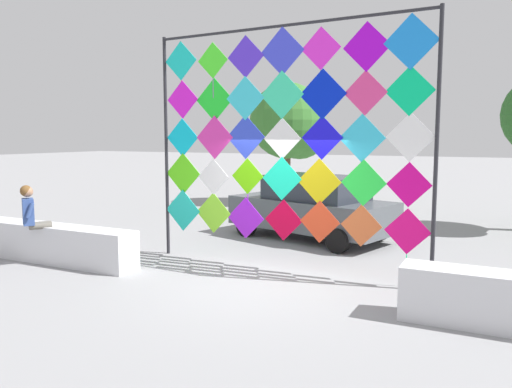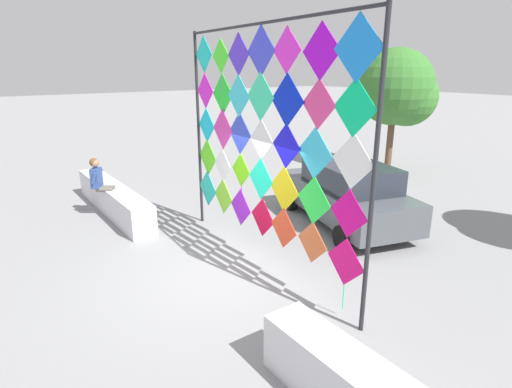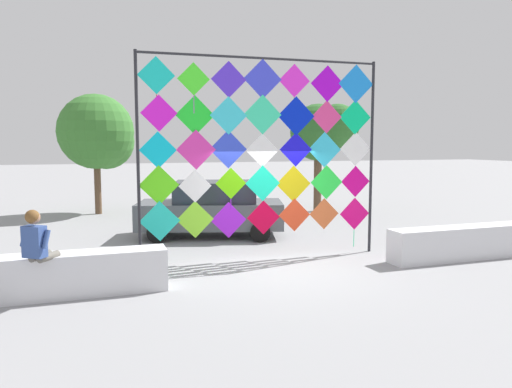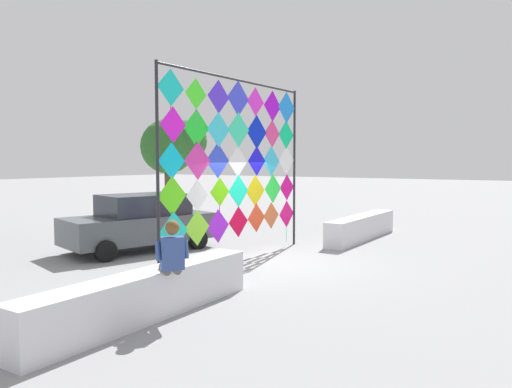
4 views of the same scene
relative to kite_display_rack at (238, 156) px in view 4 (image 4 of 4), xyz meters
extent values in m
plane|color=gray|center=(0.05, -1.04, -2.68)|extent=(120.00, 120.00, 0.00)
cube|color=silver|center=(-4.79, -1.52, -2.29)|extent=(4.67, 0.60, 0.76)
cube|color=silver|center=(4.88, -1.52, -2.29)|extent=(4.67, 0.60, 0.76)
cylinder|color=#232328|center=(-2.77, 0.14, -0.36)|extent=(0.07, 0.07, 4.63)
cylinder|color=#232328|center=(2.78, -0.14, -0.36)|extent=(0.07, 0.07, 4.63)
cylinder|color=#232328|center=(0.01, 0.00, 1.91)|extent=(5.56, 0.33, 0.06)
cube|color=#1ECEBB|center=(-2.34, 0.10, -1.69)|extent=(0.89, 0.06, 0.89)
cube|color=#86E22B|center=(-1.57, 0.07, -1.68)|extent=(0.84, 0.05, 0.84)
cube|color=#951BDB|center=(-0.80, 0.05, -1.73)|extent=(0.83, 0.05, 0.83)
cube|color=red|center=(0.03, 0.02, -1.71)|extent=(0.80, 0.05, 0.80)
cube|color=red|center=(0.79, -0.05, -1.68)|extent=(0.79, 0.05, 0.79)
cube|color=#D45F2F|center=(1.56, -0.06, -1.68)|extent=(0.76, 0.05, 0.76)
cube|color=#E80B70|center=(2.36, -0.11, -1.71)|extent=(0.79, 0.05, 0.79)
cylinder|color=#16E586|center=(2.36, -0.10, -2.32)|extent=(0.02, 0.02, 0.43)
cube|color=#56E516|center=(-2.34, 0.13, -0.90)|extent=(0.88, 0.06, 0.88)
cylinder|color=#A516E5|center=(-2.34, 0.14, -1.57)|extent=(0.02, 0.02, 0.47)
cube|color=white|center=(-1.56, 0.07, -0.94)|extent=(0.74, 0.05, 0.74)
cube|color=#64DA0B|center=(-0.75, 0.03, -0.89)|extent=(0.71, 0.05, 0.71)
cylinder|color=#8D16E5|center=(-0.75, 0.04, -1.37)|extent=(0.02, 0.02, 0.23)
cube|color=#15F2BA|center=(0.00, -0.01, -0.91)|extent=(0.83, 0.05, 0.83)
cube|color=gold|center=(0.76, -0.04, -0.94)|extent=(0.86, 0.05, 0.86)
cube|color=#25E43E|center=(1.59, -0.10, -0.92)|extent=(0.82, 0.05, 0.82)
cube|color=#D7077D|center=(2.36, -0.12, -0.92)|extent=(0.76, 0.05, 0.76)
cube|color=#0AC6E5|center=(-2.34, 0.13, -0.14)|extent=(0.81, 0.05, 0.81)
cube|color=#E02FA1|center=(-1.52, 0.08, -0.13)|extent=(0.88, 0.06, 0.88)
cube|color=blue|center=(-0.80, 0.04, -0.13)|extent=(0.86, 0.05, 0.86)
cube|color=white|center=(0.00, 0.01, -0.16)|extent=(0.78, 0.05, 0.78)
cylinder|color=#16E549|center=(0.00, 0.02, -0.71)|extent=(0.02, 0.02, 0.33)
cube|color=#1511EB|center=(0.81, -0.05, -0.14)|extent=(0.79, 0.05, 0.79)
cube|color=#2FC2E8|center=(1.54, -0.07, -0.14)|extent=(0.84, 0.05, 0.84)
cylinder|color=#E54016|center=(1.54, -0.06, -0.75)|extent=(0.02, 0.02, 0.37)
cube|color=white|center=(2.36, -0.10, -0.12)|extent=(0.82, 0.05, 0.82)
cylinder|color=#B116E5|center=(2.36, -0.09, -0.69)|extent=(0.02, 0.02, 0.31)
cube|color=#E217D8|center=(-2.31, 0.11, 0.65)|extent=(0.79, 0.05, 0.79)
cube|color=#1DDC2B|center=(-1.53, 0.10, 0.62)|extent=(0.87, 0.05, 0.87)
cylinder|color=#E516D6|center=(-1.53, 0.11, -0.04)|extent=(0.02, 0.02, 0.44)
cube|color=#33CFE5|center=(-0.79, 0.02, 0.62)|extent=(0.85, 0.05, 0.85)
cube|color=#34E4A4|center=(0.00, -0.02, 0.65)|extent=(0.90, 0.06, 0.90)
cube|color=#041FCD|center=(0.81, -0.05, 0.64)|extent=(0.91, 0.06, 0.91)
cube|color=#E33783|center=(1.58, -0.07, 0.63)|extent=(0.77, 0.05, 0.77)
cube|color=#07D47C|center=(2.33, -0.10, 0.63)|extent=(0.83, 0.05, 0.83)
cube|color=#15CEC1|center=(-2.35, 0.13, 1.44)|extent=(0.80, 0.05, 0.80)
cylinder|color=red|center=(-2.35, 0.14, 0.89)|extent=(0.02, 0.02, 0.30)
cube|color=#43F529|center=(-1.56, 0.09, 1.39)|extent=(0.71, 0.05, 0.71)
cylinder|color=#CB16E5|center=(-1.56, 0.10, 0.85)|extent=(0.02, 0.02, 0.38)
cube|color=#4D2BDD|center=(-0.78, 0.02, 1.41)|extent=(0.80, 0.05, 0.80)
cylinder|color=#BEE516|center=(-0.78, 0.03, 0.78)|extent=(0.02, 0.02, 0.45)
cube|color=#3740E4|center=(0.00, -0.01, 1.45)|extent=(0.90, 0.06, 0.90)
cube|color=#EC28DA|center=(0.76, -0.04, 1.44)|extent=(0.76, 0.05, 0.76)
cylinder|color=#16E52A|center=(0.76, -0.03, 0.88)|extent=(0.02, 0.02, 0.35)
cube|color=#A309D6|center=(1.59, -0.08, 1.40)|extent=(0.85, 0.05, 0.85)
cube|color=#1881EC|center=(2.32, -0.12, 1.42)|extent=(0.91, 0.06, 0.91)
cylinder|color=#666056|center=(-4.30, -1.65, -2.29)|extent=(0.11, 0.11, 0.76)
cylinder|color=#666056|center=(-4.42, -1.82, -1.88)|extent=(0.35, 0.42, 0.13)
cube|color=navy|center=(-4.26, -1.60, -2.63)|extent=(0.22, 0.25, 0.09)
cylinder|color=#666056|center=(-4.44, -1.55, -2.29)|extent=(0.11, 0.11, 0.76)
cylinder|color=#666056|center=(-4.56, -1.72, -1.88)|extent=(0.35, 0.42, 0.13)
cube|color=navy|center=(-4.40, -1.50, -2.63)|extent=(0.22, 0.25, 0.09)
cube|color=#334C8C|center=(-4.62, -1.94, -1.59)|extent=(0.41, 0.37, 0.52)
sphere|color=#A37556|center=(-4.62, -1.94, -1.19)|extent=(0.22, 0.22, 0.22)
sphere|color=brown|center=(-4.63, -1.95, -1.18)|extent=(0.22, 0.22, 0.22)
cylinder|color=#334C8C|center=(-4.43, -2.05, -1.54)|extent=(0.17, 0.19, 0.31)
cylinder|color=#334C8C|center=(-4.78, -1.79, -1.54)|extent=(0.17, 0.19, 0.31)
cube|color=#4C5156|center=(-0.52, 3.06, -2.03)|extent=(4.44, 2.85, 0.73)
cube|color=#282D38|center=(-0.38, 3.01, -1.37)|extent=(2.65, 2.14, 0.59)
cylinder|color=black|center=(-2.11, 2.60, -2.40)|extent=(0.59, 0.36, 0.55)
cylinder|color=black|center=(-1.62, 4.30, -2.40)|extent=(0.59, 0.36, 0.55)
cylinder|color=black|center=(0.57, 1.82, -2.40)|extent=(0.59, 0.36, 0.55)
cylinder|color=black|center=(1.07, 3.51, -2.40)|extent=(0.59, 0.36, 0.55)
cylinder|color=brown|center=(4.71, 6.77, -1.44)|extent=(0.31, 0.31, 2.47)
sphere|color=#2D6628|center=(4.71, 6.77, 0.46)|extent=(2.23, 2.23, 2.23)
sphere|color=#2D6628|center=(5.24, 6.23, 0.70)|extent=(1.69, 1.69, 1.69)
camera|label=1|loc=(3.79, -8.79, -0.11)|focal=35.45mm
camera|label=2|loc=(6.26, -4.60, 1.18)|focal=28.96mm
camera|label=3|loc=(-3.62, -10.30, -0.02)|focal=33.38mm
camera|label=4|loc=(-10.37, -7.20, -0.14)|focal=34.52mm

